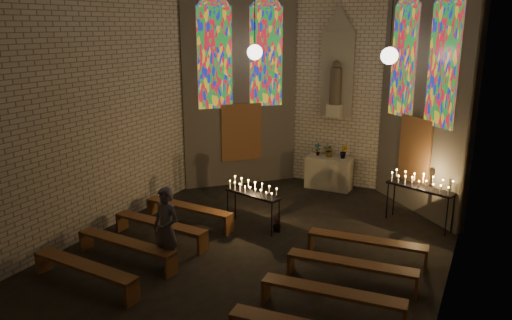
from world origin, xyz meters
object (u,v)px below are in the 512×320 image
(altar, at_px, (329,173))
(votive_stand_left, at_px, (253,191))
(aisle_flower_pot, at_px, (277,224))
(votive_stand_right, at_px, (421,184))
(visitor, at_px, (166,229))

(altar, distance_m, votive_stand_left, 3.94)
(aisle_flower_pot, relative_size, votive_stand_right, 0.21)
(votive_stand_right, distance_m, visitor, 6.43)
(votive_stand_left, xyz_separation_m, votive_stand_right, (3.72, 2.00, 0.12))
(altar, distance_m, visitor, 6.75)
(aisle_flower_pot, bearing_deg, altar, 88.92)
(aisle_flower_pot, distance_m, visitor, 3.16)
(votive_stand_right, bearing_deg, altar, 168.21)
(votive_stand_left, relative_size, visitor, 0.89)
(altar, xyz_separation_m, visitor, (-1.32, -6.61, 0.39))
(votive_stand_right, bearing_deg, visitor, -112.37)
(aisle_flower_pot, relative_size, visitor, 0.21)
(altar, height_order, visitor, visitor)
(altar, xyz_separation_m, aisle_flower_pot, (-0.07, -3.80, -0.31))
(votive_stand_left, bearing_deg, altar, 93.12)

